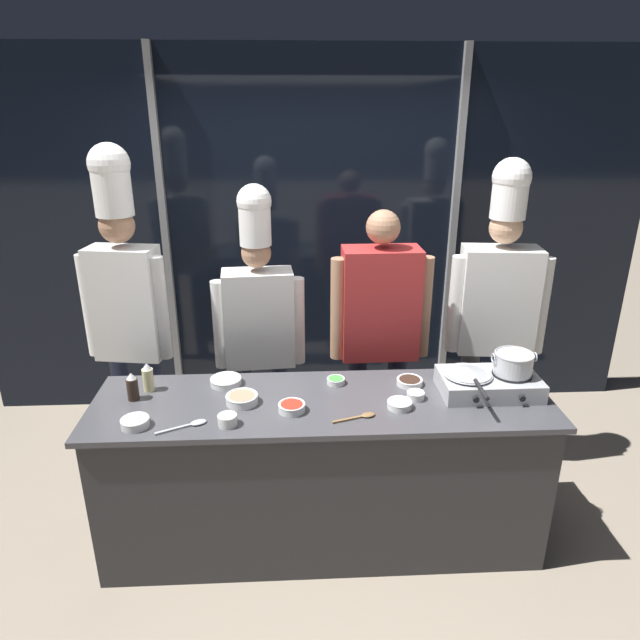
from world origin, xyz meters
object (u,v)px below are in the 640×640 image
at_px(prep_bowl_rice, 135,422).
at_px(prep_bowl_mushrooms, 242,398).
at_px(prep_bowl_scallions, 336,380).
at_px(prep_bowl_garlic, 400,404).
at_px(serving_spoon_slotted, 191,424).
at_px(squeeze_bottle_soy, 132,387).
at_px(chef_sous, 259,317).
at_px(frying_pan, 468,372).
at_px(chef_line, 497,300).
at_px(squeeze_bottle_oil, 148,378).
at_px(prep_bowl_noodles, 226,381).
at_px(prep_bowl_chili_flakes, 292,407).
at_px(serving_spoon_solid, 362,416).
at_px(prep_bowl_chicken, 227,419).
at_px(chef_head, 125,293).
at_px(portable_stove, 489,383).
at_px(prep_bowl_soy_glaze, 410,381).
at_px(prep_bowl_bean_sprouts, 416,395).
at_px(stock_pot, 513,363).
at_px(person_guest, 379,323).

bearing_deg(prep_bowl_rice, prep_bowl_mushrooms, 22.04).
height_order(prep_bowl_scallions, prep_bowl_garlic, prep_bowl_garlic).
bearing_deg(serving_spoon_slotted, squeeze_bottle_soy, 141.17).
bearing_deg(prep_bowl_scallions, squeeze_bottle_soy, -173.44).
bearing_deg(prep_bowl_garlic, chef_sous, 131.62).
bearing_deg(frying_pan, chef_line, 61.18).
bearing_deg(squeeze_bottle_oil, prep_bowl_noodles, 6.80).
bearing_deg(prep_bowl_rice, chef_sous, 59.98).
xyz_separation_m(frying_pan, prep_bowl_noodles, (-1.28, 0.17, -0.11)).
height_order(squeeze_bottle_soy, prep_bowl_noodles, squeeze_bottle_soy).
bearing_deg(prep_bowl_chili_flakes, squeeze_bottle_oil, 161.30).
bearing_deg(serving_spoon_solid, prep_bowl_chili_flakes, 167.19).
xyz_separation_m(prep_bowl_chicken, serving_spoon_slotted, (-0.17, 0.00, -0.02)).
height_order(prep_bowl_chicken, chef_line, chef_line).
bearing_deg(prep_bowl_chili_flakes, chef_sous, 103.25).
relative_size(prep_bowl_mushrooms, serving_spoon_solid, 0.74).
height_order(squeeze_bottle_oil, prep_bowl_mushrooms, squeeze_bottle_oil).
bearing_deg(chef_sous, chef_head, 0.23).
bearing_deg(squeeze_bottle_oil, portable_stove, -3.64).
bearing_deg(prep_bowl_mushrooms, chef_head, 136.67).
bearing_deg(prep_bowl_soy_glaze, prep_bowl_noodles, 176.98).
bearing_deg(chef_line, portable_stove, 75.66).
bearing_deg(chef_sous, prep_bowl_chili_flakes, 98.76).
bearing_deg(prep_bowl_rice, prep_bowl_scallions, 21.52).
height_order(prep_bowl_bean_sprouts, prep_bowl_scallions, prep_bowl_bean_sprouts).
xyz_separation_m(squeeze_bottle_soy, serving_spoon_solid, (1.16, -0.24, -0.07)).
xyz_separation_m(frying_pan, squeeze_bottle_oil, (-1.69, 0.12, -0.05)).
xyz_separation_m(prep_bowl_chicken, chef_head, (-0.67, 0.89, 0.35)).
distance_m(stock_pot, chef_line, 0.69).
xyz_separation_m(stock_pot, prep_bowl_mushrooms, (-1.42, -0.05, -0.14)).
relative_size(stock_pot, prep_bowl_chicken, 2.43).
distance_m(serving_spoon_slotted, chef_head, 1.09).
bearing_deg(squeeze_bottle_soy, prep_bowl_soy_glaze, 3.52).
height_order(chef_head, chef_sous, chef_head).
height_order(frying_pan, chef_line, chef_line).
relative_size(squeeze_bottle_soy, prep_bowl_soy_glaze, 1.07).
xyz_separation_m(prep_bowl_chicken, person_guest, (0.85, 0.85, 0.14)).
relative_size(frying_pan, serving_spoon_solid, 1.97).
xyz_separation_m(frying_pan, serving_spoon_slotted, (-1.41, -0.25, -0.12)).
xyz_separation_m(prep_bowl_mushrooms, person_guest, (0.80, 0.64, 0.15)).
xyz_separation_m(prep_bowl_scallions, chef_line, (1.05, 0.52, 0.27)).
relative_size(prep_bowl_bean_sprouts, prep_bowl_mushrooms, 0.56).
height_order(prep_bowl_garlic, prep_bowl_mushrooms, prep_bowl_mushrooms).
relative_size(stock_pot, serving_spoon_slotted, 0.97).
height_order(squeeze_bottle_oil, prep_bowl_chili_flakes, squeeze_bottle_oil).
relative_size(squeeze_bottle_soy, chef_line, 0.08).
height_order(squeeze_bottle_soy, prep_bowl_soy_glaze, squeeze_bottle_soy).
distance_m(prep_bowl_chili_flakes, prep_bowl_rice, 0.75).
relative_size(stock_pot, prep_bowl_soy_glaze, 1.61).
distance_m(prep_bowl_chicken, serving_spoon_solid, 0.65).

